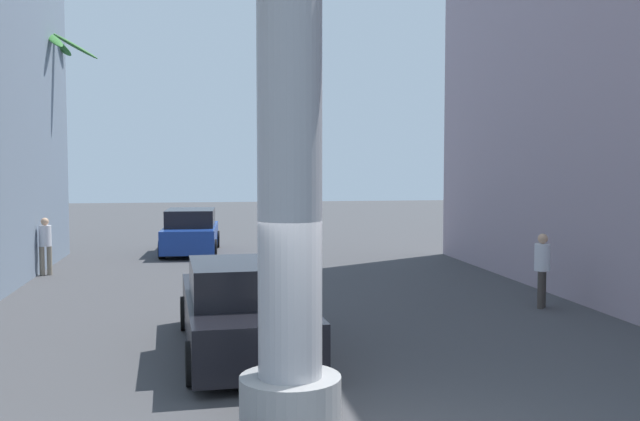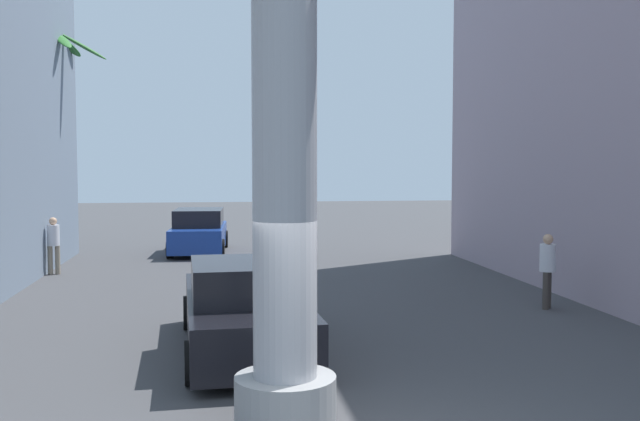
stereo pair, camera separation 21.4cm
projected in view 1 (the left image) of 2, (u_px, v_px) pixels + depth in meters
ground_plane at (279, 295)px, 17.09m from camera, size 87.05×87.05×0.00m
street_lamp at (606, 87)px, 14.64m from camera, size 2.23×0.28×7.98m
car_lead at (243, 311)px, 11.88m from camera, size 2.19×5.10×1.56m
car_far at (191, 232)px, 25.33m from camera, size 2.11×4.49×1.56m
palm_tree_far_left at (46, 121)px, 22.95m from camera, size 3.20×3.22×7.44m
pedestrian_mid_right at (542, 265)px, 15.57m from camera, size 0.48×0.48×1.63m
pedestrian_far_left at (45, 242)px, 20.16m from camera, size 0.42×0.42×1.64m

